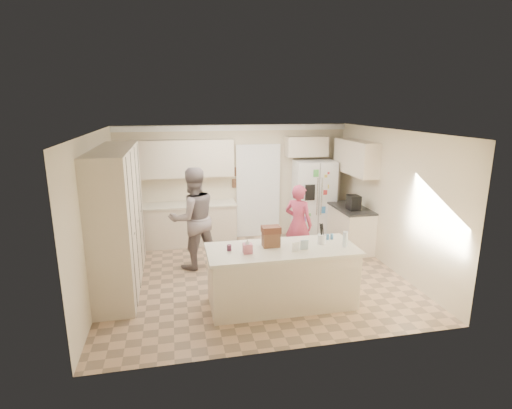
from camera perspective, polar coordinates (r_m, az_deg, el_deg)
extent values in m
cube|color=tan|center=(7.39, -0.21, -10.22)|extent=(5.20, 4.60, 0.02)
cube|color=white|center=(6.74, -0.23, 10.51)|extent=(5.20, 4.60, 0.02)
cube|color=beige|center=(9.17, -3.13, 3.20)|extent=(5.20, 0.02, 2.60)
cube|color=beige|center=(4.81, 5.37, -7.08)|extent=(5.20, 0.02, 2.60)
cube|color=beige|center=(6.93, -21.87, -1.41)|extent=(0.02, 4.60, 2.60)
cube|color=beige|center=(7.88, 18.71, 0.66)|extent=(0.02, 4.60, 2.60)
cube|color=white|center=(8.97, -3.18, 10.88)|extent=(5.20, 0.08, 0.12)
cube|color=beige|center=(7.11, -19.05, -1.85)|extent=(0.60, 2.60, 2.35)
cube|color=beige|center=(8.98, -10.03, -2.89)|extent=(2.20, 0.60, 0.88)
cube|color=beige|center=(8.85, -10.15, -0.06)|extent=(2.24, 0.63, 0.04)
cube|color=beige|center=(8.79, -10.47, 6.48)|extent=(2.20, 0.35, 0.80)
cube|color=black|center=(9.29, 0.28, 1.79)|extent=(0.90, 0.06, 2.10)
cube|color=white|center=(9.25, 0.32, 1.75)|extent=(1.02, 0.03, 2.22)
cube|color=brown|center=(9.09, -2.98, 4.71)|extent=(0.15, 0.02, 0.20)
cube|color=brown|center=(9.14, -2.96, 3.04)|extent=(0.15, 0.02, 0.20)
cube|color=white|center=(9.32, 8.21, 0.74)|extent=(0.95, 0.77, 1.80)
cube|color=gray|center=(8.99, 8.97, 0.22)|extent=(0.02, 0.02, 1.78)
cube|color=black|center=(8.85, 7.72, 1.71)|extent=(0.22, 0.03, 0.35)
cylinder|color=silver|center=(8.93, 8.74, 1.12)|extent=(0.02, 0.02, 0.85)
cylinder|color=silver|center=(8.96, 9.34, 1.14)|extent=(0.02, 0.02, 0.85)
cube|color=beige|center=(9.27, 7.23, 8.23)|extent=(0.95, 0.35, 0.45)
cube|color=beige|center=(8.82, 13.27, -3.38)|extent=(0.60, 1.20, 0.88)
cube|color=#2D2B28|center=(8.69, 13.38, -0.49)|extent=(0.63, 1.24, 0.04)
cube|color=beige|center=(8.73, 14.03, 6.57)|extent=(0.35, 1.50, 0.70)
cube|color=black|center=(8.45, 13.77, 0.28)|extent=(0.22, 0.28, 0.30)
cube|color=beige|center=(6.27, 3.67, -10.36)|extent=(2.20, 0.90, 0.88)
cube|color=beige|center=(6.09, 3.74, -6.42)|extent=(2.28, 0.96, 0.05)
cylinder|color=white|center=(6.30, 9.36, -4.92)|extent=(0.13, 0.13, 0.15)
cube|color=#C9657A|center=(5.85, -1.21, -6.29)|extent=(0.13, 0.13, 0.14)
cone|color=white|center=(5.81, -1.22, -5.27)|extent=(0.08, 0.08, 0.08)
cube|color=brown|center=(6.10, 2.14, -5.02)|extent=(0.26, 0.18, 0.22)
cube|color=#592D1E|center=(6.05, 2.16, -3.59)|extent=(0.28, 0.20, 0.10)
cylinder|color=#59263F|center=(5.96, -3.85, -6.18)|extent=(0.07, 0.07, 0.09)
cube|color=white|center=(5.92, 5.68, -6.01)|extent=(0.12, 0.06, 0.16)
cube|color=silver|center=(6.01, 6.91, -5.74)|extent=(0.12, 0.05, 0.16)
cylinder|color=silver|center=(6.23, 12.62, -4.88)|extent=(0.07, 0.07, 0.24)
cylinder|color=teal|center=(6.52, 10.21, -4.57)|extent=(0.05, 0.05, 0.09)
cylinder|color=teal|center=(6.55, 10.78, -4.52)|extent=(0.05, 0.05, 0.09)
imported|color=gray|center=(7.55, -8.95, -1.97)|extent=(1.11, 0.97, 1.92)
imported|color=#C34056|center=(7.80, 6.06, -2.75)|extent=(0.67, 0.66, 1.56)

